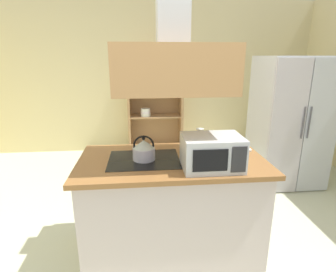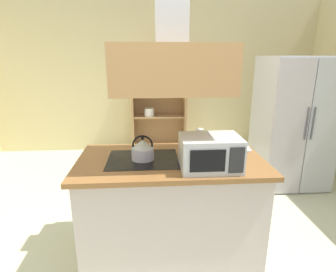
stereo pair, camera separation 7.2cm
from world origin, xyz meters
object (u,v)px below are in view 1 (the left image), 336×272
at_px(refrigerator, 289,122).
at_px(microwave, 212,152).
at_px(wine_glass_on_counter, 200,134).
at_px(kettle, 144,150).
at_px(cutting_board, 231,147).
at_px(dish_cabinet, 155,112).

xyz_separation_m(refrigerator, microwave, (-1.47, -1.49, 0.15)).
height_order(refrigerator, wine_glass_on_counter, refrigerator).
distance_m(kettle, wine_glass_on_counter, 0.56).
bearing_deg(microwave, cutting_board, 56.13).
height_order(dish_cabinet, cutting_board, dish_cabinet).
height_order(refrigerator, dish_cabinet, refrigerator).
bearing_deg(refrigerator, cutting_board, -138.36).
xyz_separation_m(microwave, wine_glass_on_counter, (-0.00, 0.43, 0.02)).
distance_m(refrigerator, kettle, 2.37).
bearing_deg(refrigerator, microwave, -134.57).
bearing_deg(refrigerator, dish_cabinet, 140.46).
bearing_deg(kettle, dish_cabinet, 85.15).
height_order(microwave, wine_glass_on_counter, microwave).
relative_size(dish_cabinet, kettle, 8.13).
bearing_deg(kettle, cutting_board, 15.63).
bearing_deg(cutting_board, refrigerator, 41.64).
xyz_separation_m(cutting_board, microwave, (-0.31, -0.46, 0.12)).
relative_size(refrigerator, kettle, 8.24).
distance_m(dish_cabinet, wine_glass_on_counter, 2.56).
height_order(cutting_board, wine_glass_on_counter, wine_glass_on_counter).
bearing_deg(microwave, dish_cabinet, 95.74).
height_order(kettle, cutting_board, kettle).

